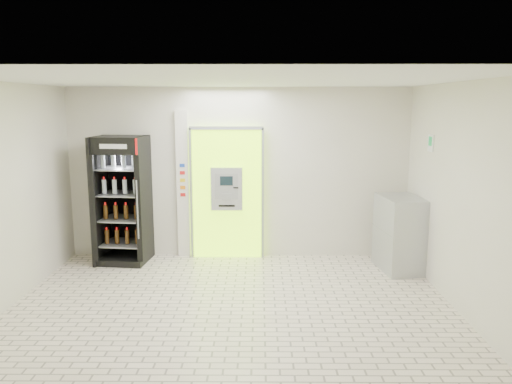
{
  "coord_description": "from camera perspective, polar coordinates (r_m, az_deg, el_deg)",
  "views": [
    {
      "loc": [
        0.38,
        -6.24,
        2.72
      ],
      "look_at": [
        0.32,
        1.2,
        1.39
      ],
      "focal_mm": 35.0,
      "sensor_mm": 36.0,
      "label": 1
    }
  ],
  "objects": [
    {
      "name": "room_shell",
      "position": [
        6.31,
        -2.99,
        2.1
      ],
      "size": [
        6.0,
        6.0,
        6.0
      ],
      "color": "silver",
      "rests_on": "ground"
    },
    {
      "name": "atm_assembly",
      "position": [
        8.81,
        -3.32,
        -0.04
      ],
      "size": [
        1.3,
        0.24,
        2.33
      ],
      "color": "#9CEA0F",
      "rests_on": "ground"
    },
    {
      "name": "exit_sign",
      "position": [
        8.09,
        19.35,
        5.31
      ],
      "size": [
        0.02,
        0.22,
        0.26
      ],
      "color": "white",
      "rests_on": "room_shell"
    },
    {
      "name": "beverage_cooler",
      "position": [
        8.86,
        -15.01,
        -1.14
      ],
      "size": [
        0.89,
        0.83,
        2.18
      ],
      "rotation": [
        0.0,
        0.0,
        -0.11
      ],
      "color": "black",
      "rests_on": "ground"
    },
    {
      "name": "ground",
      "position": [
        6.81,
        -2.84,
        -13.43
      ],
      "size": [
        6.0,
        6.0,
        0.0
      ],
      "primitive_type": "plane",
      "color": "beige",
      "rests_on": "ground"
    },
    {
      "name": "steel_cabinet",
      "position": [
        8.54,
        16.16,
        -4.59
      ],
      "size": [
        0.73,
        0.99,
        1.22
      ],
      "rotation": [
        0.0,
        0.0,
        0.13
      ],
      "color": "#A5A7AC",
      "rests_on": "ground"
    },
    {
      "name": "pillar",
      "position": [
        8.9,
        -8.33,
        0.83
      ],
      "size": [
        0.22,
        0.11,
        2.6
      ],
      "color": "silver",
      "rests_on": "ground"
    }
  ]
}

